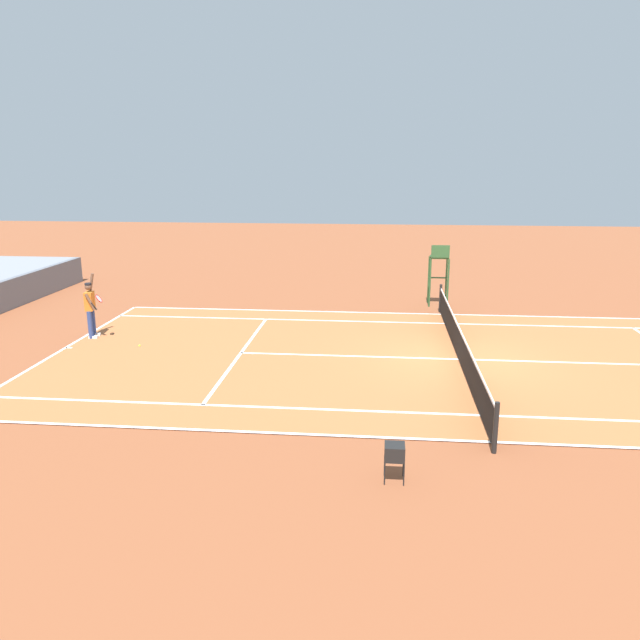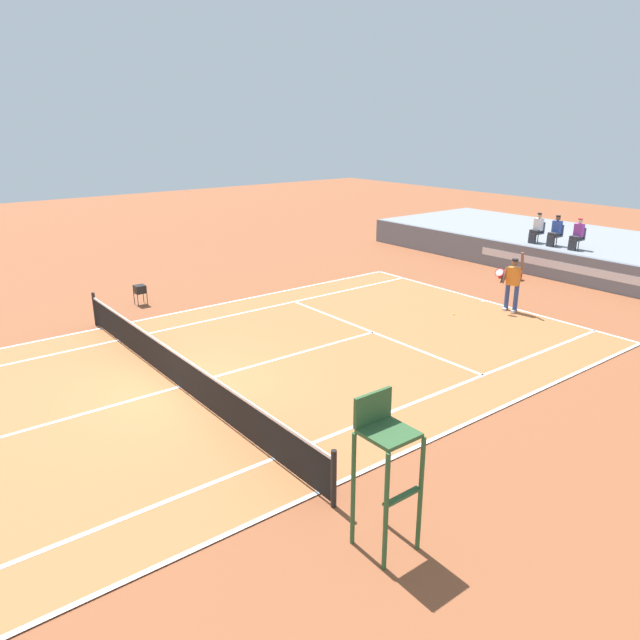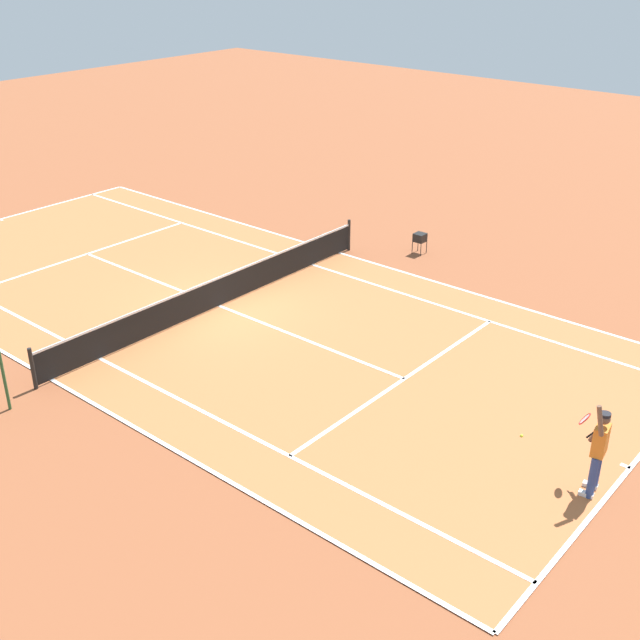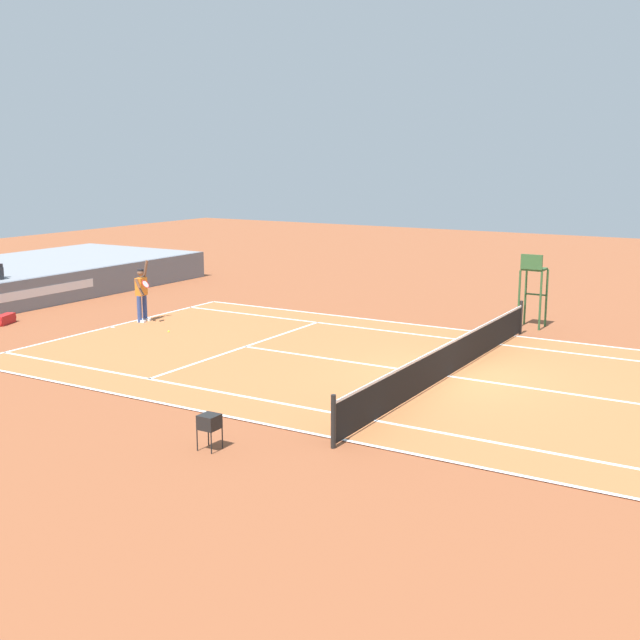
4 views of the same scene
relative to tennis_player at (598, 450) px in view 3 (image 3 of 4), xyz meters
name	(u,v)px [view 3 (image 3 of 4)]	position (x,y,z in m)	size (l,w,h in m)	color
ground_plane	(220,307)	(-1.24, -11.59, -0.99)	(80.00, 80.00, 0.00)	brown
court	(220,307)	(-1.24, -11.59, -0.98)	(11.08, 23.88, 0.03)	#B76638
net	(219,290)	(-1.24, -11.59, -0.47)	(11.98, 0.10, 1.07)	black
tennis_player	(598,450)	(0.00, 0.00, 0.00)	(0.75, 0.71, 2.08)	navy
tennis_ball	(522,436)	(-0.85, -1.89, -0.96)	(0.07, 0.07, 0.07)	#D1E533
ball_hopper	(420,237)	(-8.47, -9.60, -0.42)	(0.36, 0.36, 0.70)	black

